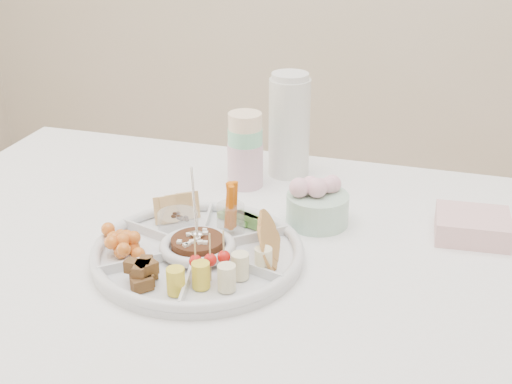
% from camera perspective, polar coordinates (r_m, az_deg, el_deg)
% --- Properties ---
extents(party_tray, '(0.48, 0.48, 0.04)m').
position_cam_1_polar(party_tray, '(1.30, -4.68, -4.65)').
color(party_tray, silver).
rests_on(party_tray, dining_table).
extents(bean_dip, '(0.12, 0.12, 0.04)m').
position_cam_1_polar(bean_dip, '(1.29, -4.70, -4.36)').
color(bean_dip, '#321C12').
rests_on(bean_dip, party_tray).
extents(tortillas, '(0.13, 0.13, 0.06)m').
position_cam_1_polar(tortillas, '(1.27, 1.08, -4.06)').
color(tortillas, '#A46B40').
rests_on(tortillas, party_tray).
extents(carrot_cucumber, '(0.13, 0.13, 0.09)m').
position_cam_1_polar(carrot_cucumber, '(1.37, -1.31, -0.97)').
color(carrot_cucumber, '#CD5905').
rests_on(carrot_cucumber, party_tray).
extents(pita_raisins, '(0.14, 0.14, 0.06)m').
position_cam_1_polar(pita_raisins, '(1.40, -6.61, -1.52)').
color(pita_raisins, tan).
rests_on(pita_raisins, party_tray).
extents(cherries, '(0.14, 0.14, 0.05)m').
position_cam_1_polar(cherries, '(1.32, -10.30, -3.85)').
color(cherries, '#CD8536').
rests_on(cherries, party_tray).
extents(granola_chunks, '(0.12, 0.12, 0.04)m').
position_cam_1_polar(granola_chunks, '(1.21, -8.62, -6.52)').
color(granola_chunks, brown).
rests_on(granola_chunks, party_tray).
extents(banana_tomato, '(0.13, 0.13, 0.08)m').
position_cam_1_polar(banana_tomato, '(1.17, -2.47, -5.91)').
color(banana_tomato, '#F7E190').
rests_on(banana_tomato, party_tray).
extents(cup_stack, '(0.10, 0.10, 0.22)m').
position_cam_1_polar(cup_stack, '(1.57, -0.88, 4.22)').
color(cup_stack, silver).
rests_on(cup_stack, dining_table).
extents(thermos, '(0.11, 0.11, 0.24)m').
position_cam_1_polar(thermos, '(1.63, 2.68, 5.47)').
color(thermos, silver).
rests_on(thermos, dining_table).
extents(flower_bowl, '(0.13, 0.13, 0.09)m').
position_cam_1_polar(flower_bowl, '(1.42, 4.95, -0.81)').
color(flower_bowl, '#AFDDC1').
rests_on(flower_bowl, dining_table).
extents(napkin_stack, '(0.15, 0.13, 0.05)m').
position_cam_1_polar(napkin_stack, '(1.44, 16.92, -2.62)').
color(napkin_stack, beige).
rests_on(napkin_stack, dining_table).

